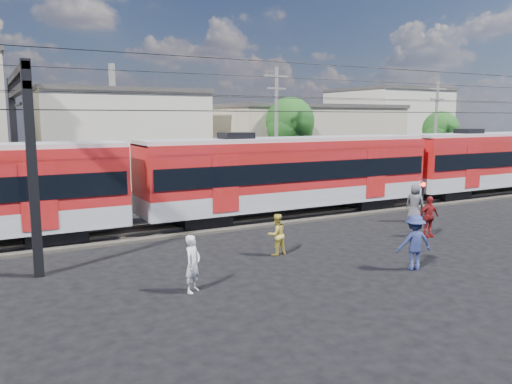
% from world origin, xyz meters
% --- Properties ---
extents(ground, '(120.00, 120.00, 0.00)m').
position_xyz_m(ground, '(0.00, 0.00, 0.00)').
color(ground, black).
rests_on(ground, ground).
extents(track_bed, '(70.00, 3.40, 0.12)m').
position_xyz_m(track_bed, '(0.00, 8.00, 0.06)').
color(track_bed, '#2D2823').
rests_on(track_bed, ground).
extents(rail_near, '(70.00, 0.12, 0.12)m').
position_xyz_m(rail_near, '(0.00, 7.25, 0.18)').
color(rail_near, '#59544C').
rests_on(rail_near, track_bed).
extents(rail_far, '(70.00, 0.12, 0.12)m').
position_xyz_m(rail_far, '(0.00, 8.75, 0.18)').
color(rail_far, '#59544C').
rests_on(rail_far, track_bed).
extents(commuter_train, '(50.30, 3.08, 4.17)m').
position_xyz_m(commuter_train, '(2.93, 8.00, 2.40)').
color(commuter_train, black).
rests_on(commuter_train, ground).
extents(catenary, '(70.00, 9.30, 7.52)m').
position_xyz_m(catenary, '(-8.65, 8.00, 5.14)').
color(catenary, black).
rests_on(catenary, ground).
extents(building_midwest, '(12.24, 12.24, 7.30)m').
position_xyz_m(building_midwest, '(-2.00, 27.00, 3.66)').
color(building_midwest, beige).
rests_on(building_midwest, ground).
extents(building_mideast, '(16.32, 10.20, 6.30)m').
position_xyz_m(building_mideast, '(14.00, 24.00, 3.16)').
color(building_mideast, tan).
rests_on(building_mideast, ground).
extents(building_east, '(10.20, 10.20, 8.30)m').
position_xyz_m(building_east, '(28.00, 28.00, 4.16)').
color(building_east, beige).
rests_on(building_east, ground).
extents(utility_pole_mid, '(1.80, 0.24, 8.50)m').
position_xyz_m(utility_pole_mid, '(6.00, 15.00, 4.53)').
color(utility_pole_mid, slate).
rests_on(utility_pole_mid, ground).
extents(utility_pole_east, '(1.80, 0.24, 8.00)m').
position_xyz_m(utility_pole_east, '(20.00, 14.00, 4.28)').
color(utility_pole_east, slate).
rests_on(utility_pole_east, ground).
extents(tree_near, '(3.82, 3.64, 6.72)m').
position_xyz_m(tree_near, '(9.19, 18.09, 4.66)').
color(tree_near, '#382619').
rests_on(tree_near, ground).
extents(tree_far, '(3.36, 3.12, 5.76)m').
position_xyz_m(tree_far, '(24.19, 17.09, 3.99)').
color(tree_far, '#382619').
rests_on(tree_far, ground).
extents(pedestrian_a, '(0.76, 0.72, 1.74)m').
position_xyz_m(pedestrian_a, '(-6.08, -0.33, 0.87)').
color(pedestrian_a, silver).
rests_on(pedestrian_a, ground).
extents(pedestrian_b, '(0.83, 0.67, 1.59)m').
position_xyz_m(pedestrian_b, '(-1.77, 1.98, 0.79)').
color(pedestrian_b, gold).
rests_on(pedestrian_b, ground).
extents(pedestrian_c, '(1.40, 1.06, 1.92)m').
position_xyz_m(pedestrian_c, '(1.41, -1.89, 0.96)').
color(pedestrian_c, navy).
rests_on(pedestrian_c, ground).
extents(pedestrian_d, '(1.10, 0.54, 1.81)m').
position_xyz_m(pedestrian_d, '(5.56, 1.28, 0.90)').
color(pedestrian_d, maroon).
rests_on(pedestrian_d, ground).
extents(pedestrian_e, '(0.96, 1.10, 1.91)m').
position_xyz_m(pedestrian_e, '(7.47, 3.91, 0.95)').
color(pedestrian_e, '#4F4F54').
rests_on(pedestrian_e, ground).
extents(car_silver, '(4.02, 2.04, 1.31)m').
position_xyz_m(car_silver, '(20.30, 12.01, 0.66)').
color(car_silver, silver).
rests_on(car_silver, ground).
extents(car_white, '(4.41, 2.13, 1.40)m').
position_xyz_m(car_white, '(24.04, 12.33, 0.70)').
color(car_white, silver).
rests_on(car_white, ground).
extents(crossing_signal, '(0.27, 0.27, 1.85)m').
position_xyz_m(crossing_signal, '(9.03, 4.88, 1.28)').
color(crossing_signal, black).
rests_on(crossing_signal, ground).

